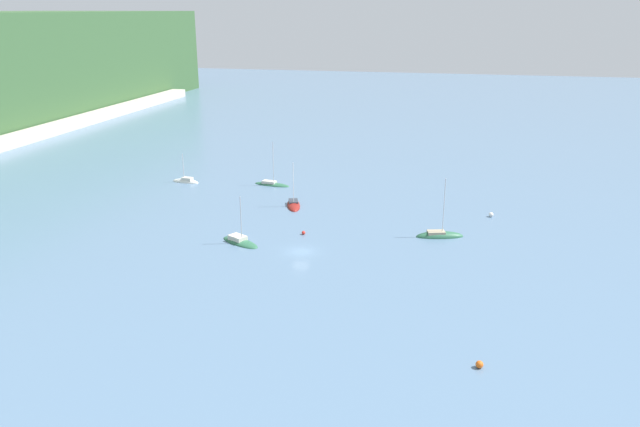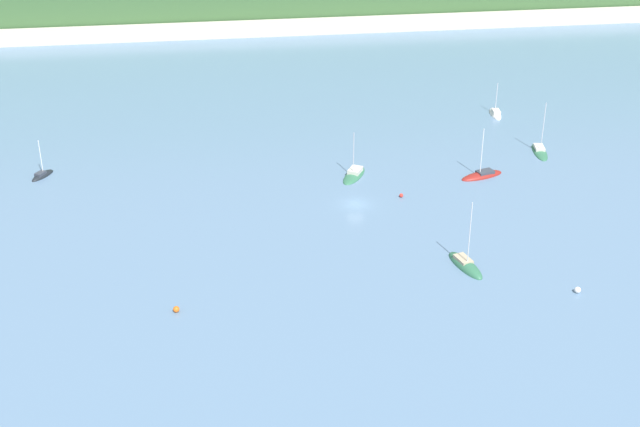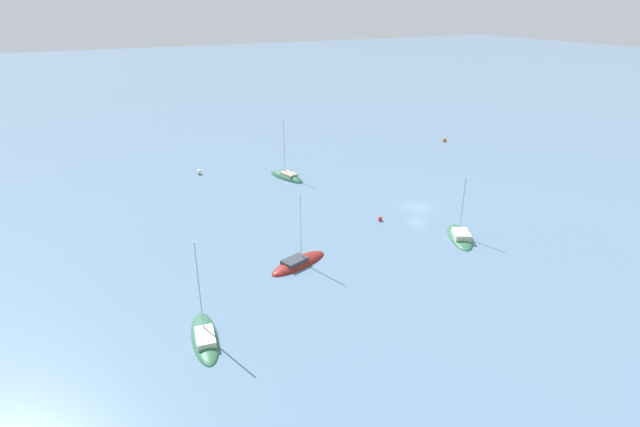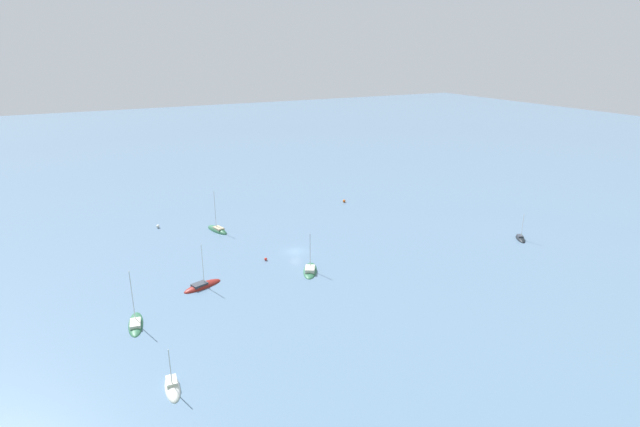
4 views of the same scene
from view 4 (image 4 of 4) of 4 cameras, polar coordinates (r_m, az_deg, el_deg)
The scene contains 10 objects.
ground_plane at distance 114.89m, azimuth -2.83°, elevation -4.36°, with size 600.00×600.00×0.00m, color slate.
sailboat_0 at distance 101.45m, azimuth -13.29°, elevation -8.10°, with size 8.56×4.98×9.69m.
sailboat_1 at distance 105.13m, azimuth -1.14°, elevation -6.54°, with size 6.38×8.45×8.77m.
sailboat_2 at distance 75.65m, azimuth -16.51°, elevation -18.56°, with size 2.69×6.64×7.33m.
sailboat_3 at distance 91.95m, azimuth -20.31°, elevation -11.78°, with size 3.69×8.67×10.31m.
sailboat_4 at distance 130.05m, azimuth -11.65°, elevation -1.89°, with size 4.55×8.57×11.32m.
sailboat_5 at distance 131.20m, azimuth 21.92°, elevation -2.71°, with size 4.23×5.34×7.26m.
mooring_buoy_0 at distance 110.69m, azimuth -6.22°, elevation -5.20°, with size 0.65×0.65×0.65m.
mooring_buoy_1 at distance 135.77m, azimuth -18.02°, elevation -1.40°, with size 0.88×0.88×0.88m.
mooring_buoy_2 at distance 150.33m, azimuth 2.77°, elevation 1.45°, with size 0.85×0.85×0.85m.
Camera 4 is at (43.12, 96.54, 44.95)m, focal length 28.00 mm.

